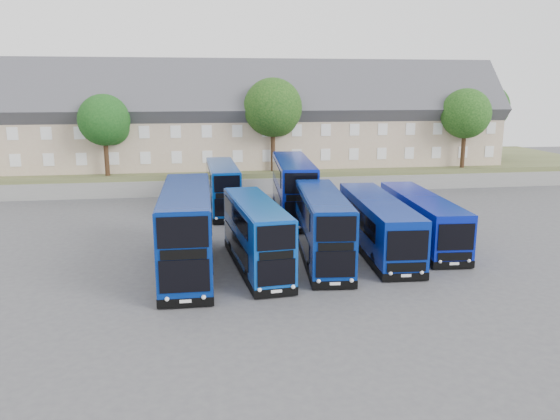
# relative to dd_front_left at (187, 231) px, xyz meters

# --- Properties ---
(ground) EXTENTS (120.00, 120.00, 0.00)m
(ground) POSITION_rel_dd_front_left_xyz_m (6.21, -1.80, -2.28)
(ground) COLOR #46454A
(ground) RESTS_ON ground
(retaining_wall) EXTENTS (70.00, 0.40, 1.50)m
(retaining_wall) POSITION_rel_dd_front_left_xyz_m (6.21, 22.20, -1.53)
(retaining_wall) COLOR slate
(retaining_wall) RESTS_ON ground
(earth_bank) EXTENTS (80.00, 20.00, 2.00)m
(earth_bank) POSITION_rel_dd_front_left_xyz_m (6.21, 32.20, -1.28)
(earth_bank) COLOR #535A33
(earth_bank) RESTS_ON ground
(terrace_row) EXTENTS (54.00, 10.40, 11.20)m
(terrace_row) POSITION_rel_dd_front_left_xyz_m (6.22, 28.20, 4.32)
(terrace_row) COLOR tan
(terrace_row) RESTS_ON earth_bank
(dd_front_left) EXTENTS (2.79, 11.70, 4.64)m
(dd_front_left) POSITION_rel_dd_front_left_xyz_m (0.00, 0.00, 0.00)
(dd_front_left) COLOR navy
(dd_front_left) RESTS_ON ground
(dd_front_mid) EXTENTS (3.16, 9.93, 3.88)m
(dd_front_mid) POSITION_rel_dd_front_left_xyz_m (3.89, -0.35, -0.38)
(dd_front_mid) COLOR #0940A6
(dd_front_mid) RESTS_ON ground
(dd_front_right) EXTENTS (3.30, 10.43, 4.07)m
(dd_front_right) POSITION_rel_dd_front_left_xyz_m (7.94, 0.51, -0.28)
(dd_front_right) COLOR navy
(dd_front_right) RESTS_ON ground
(dd_rear_left) EXTENTS (2.47, 9.96, 3.94)m
(dd_rear_left) POSITION_rel_dd_front_left_xyz_m (2.74, 14.98, -0.35)
(dd_rear_left) COLOR #083892
(dd_rear_left) RESTS_ON ground
(dd_rear_right) EXTENTS (3.56, 11.71, 4.59)m
(dd_rear_right) POSITION_rel_dd_front_left_xyz_m (8.25, 12.21, -0.02)
(dd_rear_right) COLOR #081B98
(dd_rear_right) RESTS_ON ground
(coach_east_a) EXTENTS (3.33, 12.31, 3.33)m
(coach_east_a) POSITION_rel_dd_front_left_xyz_m (11.90, 2.10, -0.65)
(coach_east_a) COLOR navy
(coach_east_a) RESTS_ON ground
(coach_east_b) EXTENTS (3.15, 11.72, 3.17)m
(coach_east_b) POSITION_rel_dd_front_left_xyz_m (15.34, 3.33, -0.73)
(coach_east_b) COLOR #0819A0
(coach_east_b) RESTS_ON ground
(tree_west) EXTENTS (4.80, 4.80, 7.65)m
(tree_west) POSITION_rel_dd_front_left_xyz_m (-7.64, 23.29, 4.77)
(tree_west) COLOR #382314
(tree_west) RESTS_ON earth_bank
(tree_mid) EXTENTS (5.76, 5.76, 9.18)m
(tree_mid) POSITION_rel_dd_front_left_xyz_m (8.36, 23.79, 5.79)
(tree_mid) COLOR #382314
(tree_mid) RESTS_ON earth_bank
(tree_east) EXTENTS (5.12, 5.12, 8.16)m
(tree_east) POSITION_rel_dd_front_left_xyz_m (28.36, 23.29, 5.11)
(tree_east) COLOR #382314
(tree_east) RESTS_ON earth_bank
(tree_far) EXTENTS (5.44, 5.44, 8.67)m
(tree_far) POSITION_rel_dd_front_left_xyz_m (34.36, 30.29, 5.45)
(tree_far) COLOR #382314
(tree_far) RESTS_ON earth_bank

